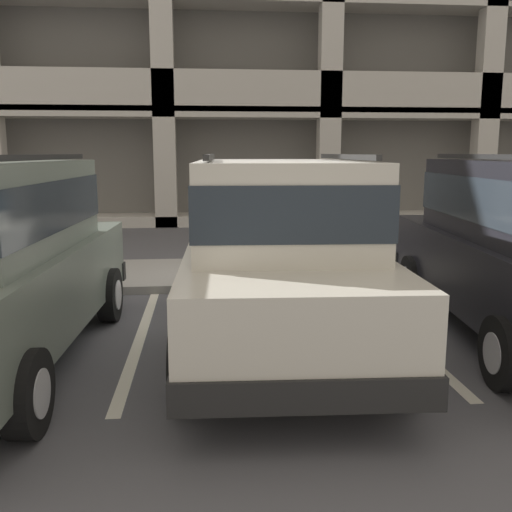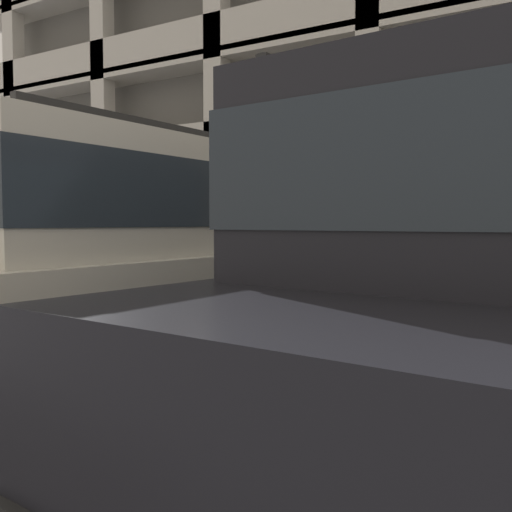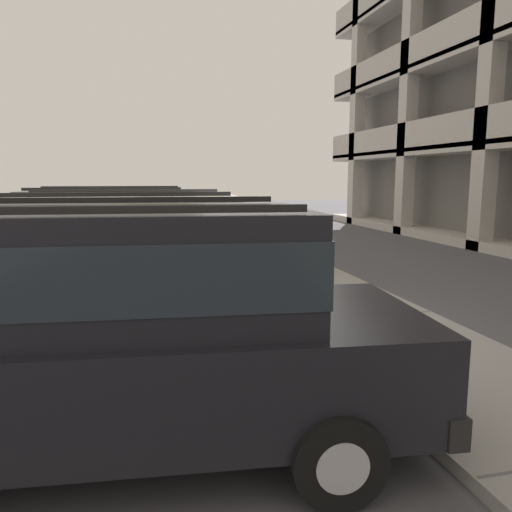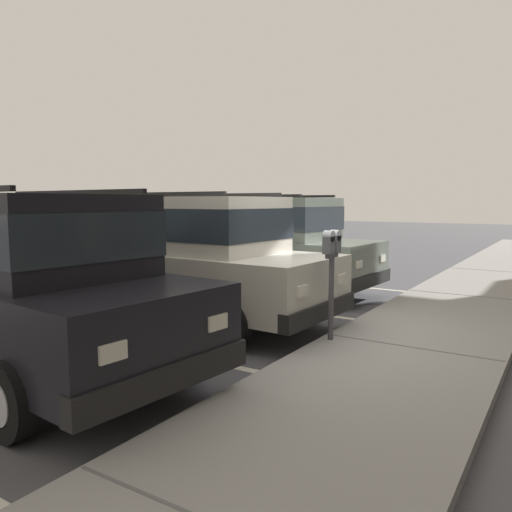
# 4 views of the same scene
# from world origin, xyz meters

# --- Properties ---
(ground_plane) EXTENTS (80.00, 80.00, 0.10)m
(ground_plane) POSITION_xyz_m (0.00, 0.00, -0.05)
(ground_plane) COLOR #4C4C51
(sidewalk) EXTENTS (40.00, 2.20, 0.12)m
(sidewalk) POSITION_xyz_m (0.00, 1.30, 0.06)
(sidewalk) COLOR gray
(sidewalk) RESTS_ON ground_plane
(parking_stall_lines) EXTENTS (11.99, 4.80, 0.01)m
(parking_stall_lines) POSITION_xyz_m (1.48, -1.40, 0.00)
(parking_stall_lines) COLOR silver
(parking_stall_lines) RESTS_ON ground_plane
(silver_suv) EXTENTS (2.14, 4.84, 2.03)m
(silver_suv) POSITION_xyz_m (0.01, -2.19, 1.09)
(silver_suv) COLOR beige
(silver_suv) RESTS_ON ground_plane
(parking_meter_near) EXTENTS (0.35, 0.12, 1.42)m
(parking_meter_near) POSITION_xyz_m (0.21, 0.35, 1.18)
(parking_meter_near) COLOR #47474C
(parking_meter_near) RESTS_ON sidewalk
(parking_garage) EXTENTS (32.00, 10.00, 16.25)m
(parking_garage) POSITION_xyz_m (-1.78, 13.27, 7.53)
(parking_garage) COLOR #64625C
(parking_garage) RESTS_ON ground_plane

